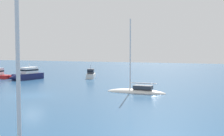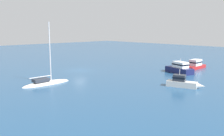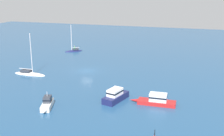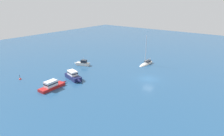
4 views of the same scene
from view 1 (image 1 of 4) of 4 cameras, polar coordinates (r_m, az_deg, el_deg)
name	(u,v)px [view 1 (image 1 of 4)]	position (r m, az deg, el deg)	size (l,w,h in m)	color
ground_plane	(32,95)	(34.91, -15.00, -5.08)	(160.00, 160.00, 0.00)	navy
powerboat	(91,74)	(53.63, -4.03, -1.21)	(5.03, 2.66, 2.42)	silver
cabin_cruiser_1	(27,74)	(52.94, -15.82, -1.20)	(6.69, 3.23, 2.63)	#191E4C
ketch	(136,92)	(35.90, 4.68, -4.51)	(1.79, 7.25, 9.27)	silver
channel_buoy	(26,73)	(65.95, -16.07, -0.96)	(0.57, 0.57, 1.40)	red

